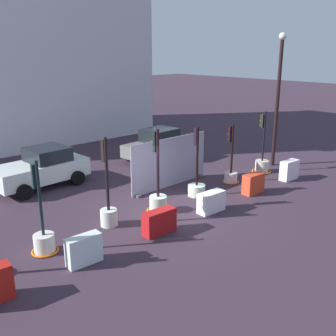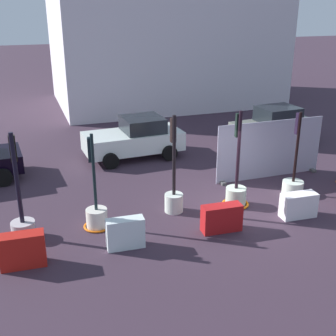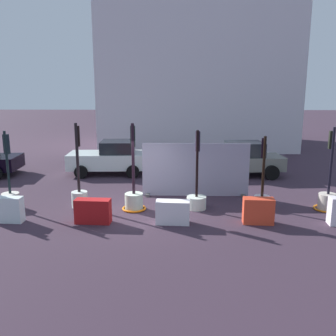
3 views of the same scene
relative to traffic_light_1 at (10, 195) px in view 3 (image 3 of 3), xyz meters
The scene contains 15 objects.
ground_plane 4.65m from the traffic_light_1, ahead, with size 120.00×120.00×0.00m, color #382835.
traffic_light_1 is the anchor object (origin of this frame).
traffic_light_2 2.48m from the traffic_light_1, ahead, with size 0.58×0.58×3.10m.
traffic_light_3 4.51m from the traffic_light_1, ahead, with size 0.87×0.87×3.12m.
traffic_light_4 6.77m from the traffic_light_1, ahead, with size 0.71×0.71×2.86m.
traffic_light_5 9.15m from the traffic_light_1, ahead, with size 0.75×0.75×2.65m.
traffic_light_6 11.49m from the traffic_light_1, ahead, with size 0.94×0.94×2.99m.
construction_barrier_1 1.48m from the traffic_light_1, 69.48° to the right, with size 1.03×0.42×0.85m.
construction_barrier_2 3.62m from the traffic_light_1, 22.71° to the right, with size 1.17×0.48×0.80m.
construction_barrier_3 6.09m from the traffic_light_1, 13.14° to the right, with size 1.11×0.51×0.76m.
construction_barrier_4 8.79m from the traffic_light_1, ahead, with size 1.00×0.48×0.84m.
car_white_van 6.22m from the traffic_light_1, 64.43° to the left, with size 4.14×2.41×1.68m.
car_grey_saloon 10.72m from the traffic_light_1, 29.79° to the left, with size 4.09×2.30×1.70m.
building_main_facade 18.36m from the traffic_light_1, 64.73° to the left, with size 14.05×8.95×12.48m.
site_fence_panel 7.04m from the traffic_light_1, 14.49° to the left, with size 4.29×0.50×2.16m.
Camera 3 is at (1.45, -12.54, 4.33)m, focal length 39.34 mm.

